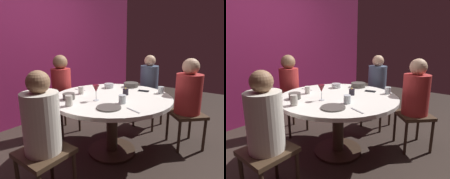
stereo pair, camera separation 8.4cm
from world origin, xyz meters
The scene contains 20 objects.
ground_plane centered at (0.00, 0.00, 0.00)m, with size 8.00×8.00×0.00m, color #2D231E.
back_wall centered at (0.00, 1.76, 1.30)m, with size 6.00×0.10×2.60m, color maroon.
dining_table centered at (0.00, 0.00, 0.60)m, with size 1.42×1.42×0.73m.
seated_diner_left centered at (-0.96, 0.00, 0.71)m, with size 0.40×0.40×1.15m.
seated_diner_back centered at (0.00, 0.93, 0.73)m, with size 0.40×0.40×1.19m.
seated_diner_right centered at (1.00, 0.00, 0.72)m, with size 0.40×0.40×1.17m.
seated_diner_front_right centered at (0.70, -0.70, 0.73)m, with size 0.57×0.57×1.17m.
candle_holder centered at (0.14, -0.10, 0.77)m, with size 0.07×0.07×0.09m.
wine_glass centered at (-0.25, 0.03, 0.86)m, with size 0.08×0.08×0.18m.
dinner_plate centered at (-0.38, -0.24, 0.74)m, with size 0.24×0.24×0.01m, color #4C4742.
cell_phone centered at (0.44, -0.19, 0.74)m, with size 0.07×0.14×0.01m, color black.
bowl_serving_large centered at (0.32, 0.29, 0.77)m, with size 0.13×0.13×0.06m, color #B7B7BC.
bowl_salad_center centered at (-0.40, 0.31, 0.77)m, with size 0.13×0.13×0.07m, color #4C4742.
bowl_small_white centered at (0.56, 0.07, 0.77)m, with size 0.21×0.21×0.06m, color #4C4742.
cup_near_candle centered at (0.47, -0.42, 0.78)m, with size 0.08×0.08×0.09m, color silver.
cup_by_left_diner centered at (-0.15, 0.37, 0.78)m, with size 0.07×0.07×0.09m, color silver.
cup_by_right_diner centered at (-0.17, -0.26, 0.78)m, with size 0.08×0.08×0.09m, color silver.
cup_center_front centered at (-0.56, 0.13, 0.79)m, with size 0.07×0.07×0.11m, color #B2ADA3.
fork_near_plate centered at (-0.01, 0.53, 0.74)m, with size 0.02×0.18×0.01m, color #B7B7BC.
knife_near_plate centered at (-0.29, -0.47, 0.74)m, with size 0.02×0.18×0.01m, color #B7B7BC.
Camera 2 is at (-1.74, -1.40, 1.36)m, focal length 30.98 mm.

